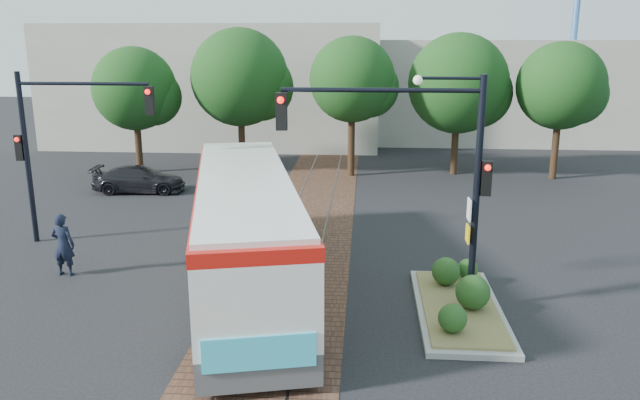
{
  "coord_description": "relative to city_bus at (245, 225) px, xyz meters",
  "views": [
    {
      "loc": [
        2.24,
        -16.54,
        7.04
      ],
      "look_at": [
        0.69,
        4.46,
        1.6
      ],
      "focal_mm": 35.0,
      "sensor_mm": 36.0,
      "label": 1
    }
  ],
  "objects": [
    {
      "name": "ground",
      "position": [
        1.17,
        -0.47,
        -1.84
      ],
      "size": [
        120.0,
        120.0,
        0.0
      ],
      "primitive_type": "plane",
      "color": "black",
      "rests_on": "ground"
    },
    {
      "name": "trackbed",
      "position": [
        1.17,
        3.53,
        -1.83
      ],
      "size": [
        3.6,
        40.0,
        0.02
      ],
      "color": "brown",
      "rests_on": "ground"
    },
    {
      "name": "tree_row",
      "position": [
        2.38,
        15.95,
        3.01
      ],
      "size": [
        26.4,
        5.6,
        7.67
      ],
      "color": "#382314",
      "rests_on": "ground"
    },
    {
      "name": "warehouses",
      "position": [
        0.65,
        28.28,
        1.97
      ],
      "size": [
        40.0,
        13.0,
        8.0
      ],
      "color": "#ADA899",
      "rests_on": "ground"
    },
    {
      "name": "city_bus",
      "position": [
        0.0,
        0.0,
        0.0
      ],
      "size": [
        5.35,
        12.57,
        3.3
      ],
      "rotation": [
        0.0,
        0.0,
        0.23
      ],
      "color": "#4B4B4E",
      "rests_on": "ground"
    },
    {
      "name": "traffic_island",
      "position": [
        5.99,
        -1.37,
        -1.51
      ],
      "size": [
        2.2,
        5.2,
        1.13
      ],
      "color": "gray",
      "rests_on": "ground"
    },
    {
      "name": "signal_pole_main",
      "position": [
        5.04,
        -1.28,
        2.32
      ],
      "size": [
        5.49,
        0.46,
        6.0
      ],
      "color": "black",
      "rests_on": "ground"
    },
    {
      "name": "signal_pole_left",
      "position": [
        -7.19,
        3.52,
        2.03
      ],
      "size": [
        4.99,
        0.34,
        6.0
      ],
      "color": "black",
      "rests_on": "ground"
    },
    {
      "name": "officer",
      "position": [
        -5.72,
        0.39,
        -0.86
      ],
      "size": [
        0.74,
        0.51,
        1.95
      ],
      "primitive_type": "imported",
      "rotation": [
        0.0,
        0.0,
        3.08
      ],
      "color": "black",
      "rests_on": "ground"
    },
    {
      "name": "parked_car",
      "position": [
        -7.26,
        11.1,
        -1.22
      ],
      "size": [
        4.4,
        2.05,
        1.24
      ],
      "primitive_type": "imported",
      "rotation": [
        0.0,
        0.0,
        1.65
      ],
      "color": "black",
      "rests_on": "ground"
    }
  ]
}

